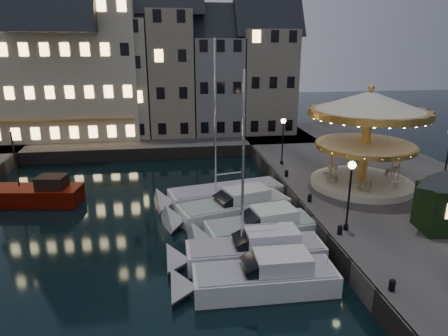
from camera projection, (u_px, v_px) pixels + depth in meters
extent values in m
plane|color=black|center=(227.00, 268.00, 21.79)|extent=(160.00, 160.00, 0.00)
cube|color=#474442|center=(404.00, 202.00, 29.16)|extent=(16.00, 56.00, 1.30)
cube|color=#474442|center=(125.00, 142.00, 46.99)|extent=(44.00, 12.00, 1.30)
cube|color=#47423A|center=(298.00, 208.00, 28.08)|extent=(0.15, 44.00, 1.30)
cube|color=#47423A|center=(139.00, 155.00, 41.59)|extent=(48.00, 0.15, 1.30)
cylinder|color=black|center=(346.00, 227.00, 23.28)|extent=(0.28, 0.28, 0.30)
cylinder|color=black|center=(349.00, 199.00, 22.76)|extent=(0.12, 0.12, 3.80)
sphere|color=#FFD18C|center=(352.00, 165.00, 22.15)|extent=(0.44, 0.44, 0.44)
cylinder|color=black|center=(282.00, 162.00, 36.04)|extent=(0.28, 0.28, 0.30)
cylinder|color=black|center=(282.00, 144.00, 35.53)|extent=(0.12, 0.12, 3.80)
sphere|color=#FFD18C|center=(284.00, 121.00, 34.92)|extent=(0.44, 0.44, 0.44)
cylinder|color=black|center=(444.00, 180.00, 31.43)|extent=(0.28, 0.28, 0.30)
cylinder|color=black|center=(447.00, 159.00, 30.91)|extent=(0.12, 0.12, 3.80)
cylinder|color=black|center=(392.00, 286.00, 17.51)|extent=(0.28, 0.28, 0.40)
sphere|color=black|center=(392.00, 282.00, 17.45)|extent=(0.30, 0.30, 0.30)
cylinder|color=black|center=(340.00, 231.00, 22.71)|extent=(0.28, 0.28, 0.40)
sphere|color=black|center=(340.00, 227.00, 22.65)|extent=(0.30, 0.30, 0.30)
cylinder|color=black|center=(310.00, 199.00, 27.44)|extent=(0.28, 0.28, 0.40)
sphere|color=black|center=(310.00, 196.00, 27.38)|extent=(0.30, 0.30, 0.30)
cylinder|color=black|center=(286.00, 174.00, 32.64)|extent=(0.28, 0.28, 0.40)
sphere|color=black|center=(287.00, 172.00, 32.57)|extent=(0.30, 0.30, 0.30)
cube|color=gray|center=(19.00, 89.00, 45.50)|extent=(5.00, 8.00, 11.00)
cube|color=slate|center=(68.00, 84.00, 46.09)|extent=(5.60, 8.00, 12.00)
cube|color=#A8A58D|center=(122.00, 79.00, 46.76)|extent=(6.20, 8.00, 13.00)
cube|color=gray|center=(171.00, 74.00, 47.39)|extent=(5.00, 8.00, 14.00)
cube|color=slate|center=(216.00, 86.00, 48.57)|extent=(5.60, 8.00, 11.00)
cube|color=gray|center=(265.00, 81.00, 49.24)|extent=(6.20, 8.00, 12.00)
cube|color=beige|center=(67.00, 70.00, 45.65)|extent=(16.00, 9.00, 15.00)
cube|color=silver|center=(265.00, 282.00, 19.68)|extent=(7.07, 2.43, 1.30)
cube|color=#93959C|center=(265.00, 270.00, 19.48)|extent=(6.71, 2.24, 0.10)
cube|color=silver|center=(282.00, 261.00, 19.46)|extent=(2.70, 1.79, 0.80)
cube|color=black|center=(254.00, 265.00, 19.31)|extent=(1.21, 1.66, 0.94)
cube|color=silver|center=(255.00, 255.00, 22.19)|extent=(7.61, 2.27, 1.30)
cube|color=gray|center=(255.00, 244.00, 21.99)|extent=(7.23, 2.09, 0.10)
cube|color=silver|center=(272.00, 236.00, 21.99)|extent=(2.89, 1.69, 0.80)
cube|color=black|center=(245.00, 240.00, 21.81)|extent=(1.27, 1.57, 0.98)
cylinder|color=silver|center=(243.00, 156.00, 20.37)|extent=(0.14, 0.14, 10.23)
cube|color=silver|center=(261.00, 232.00, 24.95)|extent=(7.16, 3.73, 1.30)
cube|color=gray|center=(261.00, 222.00, 24.75)|extent=(6.79, 3.46, 0.10)
cube|color=silver|center=(274.00, 214.00, 24.86)|extent=(2.88, 2.37, 0.80)
cube|color=black|center=(253.00, 218.00, 24.49)|extent=(1.45, 2.00, 0.93)
cube|color=silver|center=(234.00, 210.00, 28.19)|extent=(8.30, 4.86, 1.30)
cube|color=gray|center=(234.00, 201.00, 27.99)|extent=(7.86, 4.54, 0.10)
cube|color=silver|center=(246.00, 194.00, 28.25)|extent=(3.45, 2.77, 0.80)
cube|color=black|center=(226.00, 198.00, 27.64)|extent=(1.79, 2.14, 1.00)
cube|color=silver|center=(226.00, 195.00, 30.97)|extent=(9.13, 4.40, 1.30)
cube|color=gray|center=(226.00, 187.00, 30.77)|extent=(8.66, 4.11, 0.10)
cylinder|color=silver|center=(215.00, 112.00, 28.73)|extent=(0.14, 0.14, 11.82)
cube|color=#5D0A01|center=(34.00, 197.00, 30.41)|extent=(7.24, 3.38, 1.50)
cube|color=black|center=(52.00, 182.00, 30.06)|extent=(2.26, 1.94, 0.93)
cylinder|color=black|center=(15.00, 160.00, 29.54)|extent=(0.12, 0.12, 4.18)
cylinder|color=beige|center=(361.00, 183.00, 30.46)|extent=(7.57, 7.57, 0.47)
cylinder|color=gold|center=(365.00, 143.00, 29.52)|extent=(0.66, 0.66, 5.87)
cylinder|color=beige|center=(365.00, 144.00, 29.55)|extent=(7.00, 7.00, 0.17)
cylinder|color=gold|center=(365.00, 146.00, 29.60)|extent=(7.27, 7.27, 0.33)
cone|color=beige|center=(370.00, 102.00, 28.62)|extent=(8.71, 8.71, 1.51)
cylinder|color=gold|center=(369.00, 113.00, 28.86)|extent=(8.71, 8.71, 0.47)
sphere|color=gold|center=(371.00, 88.00, 28.34)|extent=(0.47, 0.47, 0.47)
imported|color=beige|center=(388.00, 170.00, 31.33)|extent=(1.58, 1.14, 0.95)
cube|color=black|center=(442.00, 208.00, 22.88)|extent=(2.49, 2.49, 2.72)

